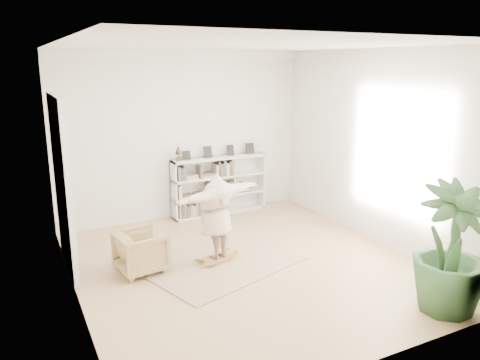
# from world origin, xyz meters

# --- Properties ---
(floor) EXTENTS (6.00, 6.00, 0.00)m
(floor) POSITION_xyz_m (0.00, 0.00, 0.00)
(floor) COLOR tan
(floor) RESTS_ON ground
(room_shell) EXTENTS (6.00, 6.00, 6.00)m
(room_shell) POSITION_xyz_m (0.00, 2.94, 3.51)
(room_shell) COLOR silver
(room_shell) RESTS_ON floor
(doors) EXTENTS (0.09, 1.78, 2.92)m
(doors) POSITION_xyz_m (-2.70, 1.30, 1.40)
(doors) COLOR white
(doors) RESTS_ON floor
(bookshelf) EXTENTS (2.20, 0.35, 1.64)m
(bookshelf) POSITION_xyz_m (0.74, 2.82, 0.64)
(bookshelf) COLOR silver
(bookshelf) RESTS_ON floor
(armchair) EXTENTS (0.85, 0.83, 0.69)m
(armchair) POSITION_xyz_m (-1.67, 0.56, 0.34)
(armchair) COLOR tan
(armchair) RESTS_ON floor
(rug) EXTENTS (2.98, 2.65, 0.02)m
(rug) POSITION_xyz_m (-0.42, 0.34, 0.01)
(rug) COLOR tan
(rug) RESTS_ON floor
(rocker_board) EXTENTS (0.59, 0.45, 0.11)m
(rocker_board) POSITION_xyz_m (-0.42, 0.34, 0.07)
(rocker_board) COLOR olive
(rocker_board) RESTS_ON rug
(person) EXTENTS (1.88, 1.01, 1.48)m
(person) POSITION_xyz_m (-0.42, 0.34, 0.87)
(person) COLOR #CAAE98
(person) RESTS_ON rocker_board
(houseplant) EXTENTS (1.21, 1.21, 1.81)m
(houseplant) POSITION_xyz_m (1.75, -2.55, 0.90)
(houseplant) COLOR #2B5028
(houseplant) RESTS_ON floor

